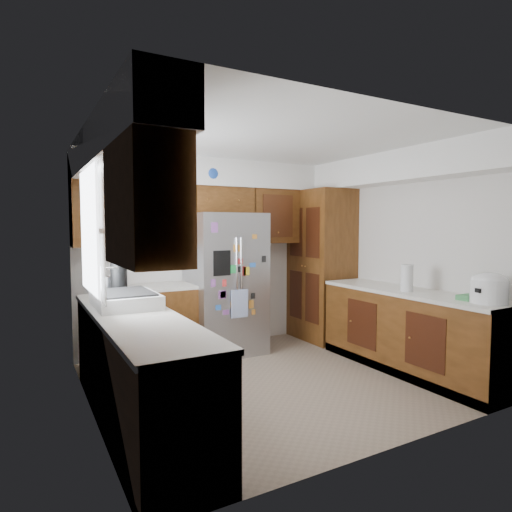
% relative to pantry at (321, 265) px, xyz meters
% --- Properties ---
extents(floor, '(3.60, 3.60, 0.00)m').
position_rel_pantry_xyz_m(floor, '(-1.50, -1.15, -1.07)').
color(floor, gray).
rests_on(floor, ground).
extents(room_shell, '(3.64, 3.24, 2.52)m').
position_rel_pantry_xyz_m(room_shell, '(-1.61, -0.79, 0.75)').
color(room_shell, silver).
rests_on(room_shell, ground).
extents(left_counter_run, '(1.36, 3.20, 0.92)m').
position_rel_pantry_xyz_m(left_counter_run, '(-2.86, -1.12, -0.65)').
color(left_counter_run, '#48280D').
rests_on(left_counter_run, ground).
extents(right_counter_run, '(0.63, 2.25, 0.92)m').
position_rel_pantry_xyz_m(right_counter_run, '(0.00, -1.62, -0.65)').
color(right_counter_run, '#48280D').
rests_on(right_counter_run, ground).
extents(pantry, '(0.60, 0.90, 2.15)m').
position_rel_pantry_xyz_m(pantry, '(0.00, 0.00, 0.00)').
color(pantry, '#48280D').
rests_on(pantry, ground).
extents(fridge, '(0.90, 0.79, 1.80)m').
position_rel_pantry_xyz_m(fridge, '(-1.50, 0.05, -0.17)').
color(fridge, gray).
rests_on(fridge, ground).
extents(bridge_cabinet, '(0.96, 0.34, 0.35)m').
position_rel_pantry_xyz_m(bridge_cabinet, '(-1.50, 0.28, 0.90)').
color(bridge_cabinet, '#48280D').
rests_on(bridge_cabinet, fridge).
extents(fridge_top_items, '(0.74, 0.31, 0.29)m').
position_rel_pantry_xyz_m(fridge_top_items, '(-1.46, 0.21, 1.20)').
color(fridge_top_items, '#1E49AD').
rests_on(fridge_top_items, bridge_cabinet).
extents(sink_assembly, '(0.52, 0.70, 0.37)m').
position_rel_pantry_xyz_m(sink_assembly, '(-3.00, -1.05, -0.09)').
color(sink_assembly, white).
rests_on(sink_assembly, left_counter_run).
extents(left_counter_clutter, '(0.37, 0.92, 0.38)m').
position_rel_pantry_xyz_m(left_counter_clutter, '(-2.97, -0.31, -0.02)').
color(left_counter_clutter, black).
rests_on(left_counter_clutter, left_counter_run).
extents(rice_cooker, '(0.34, 0.33, 0.29)m').
position_rel_pantry_xyz_m(rice_cooker, '(-0.00, -2.53, -0.01)').
color(rice_cooker, white).
rests_on(rice_cooker, right_counter_run).
extents(paper_towel, '(0.13, 0.13, 0.30)m').
position_rel_pantry_xyz_m(paper_towel, '(-0.10, -1.65, -0.01)').
color(paper_towel, white).
rests_on(paper_towel, right_counter_run).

